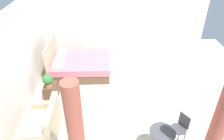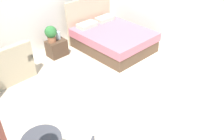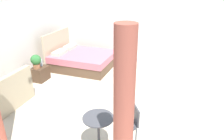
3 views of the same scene
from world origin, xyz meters
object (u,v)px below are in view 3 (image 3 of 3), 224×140
object	(u,v)px
bed	(81,60)
balcony_table	(98,127)
potted_plant	(36,61)
couch	(7,94)
nightstand	(40,74)
cafe_chair_near_window	(131,122)
vase	(41,63)

from	to	relation	value
bed	balcony_table	distance (m)	4.19
potted_plant	balcony_table	size ratio (longest dim) A/B	0.61
couch	nightstand	world-z (taller)	couch
balcony_table	cafe_chair_near_window	world-z (taller)	cafe_chair_near_window
bed	potted_plant	xyz separation A→B (m)	(-1.49, 0.76, 0.38)
vase	balcony_table	bearing A→B (deg)	-127.38
nightstand	balcony_table	world-z (taller)	balcony_table
bed	vase	xyz separation A→B (m)	(-1.27, 0.78, 0.24)
nightstand	cafe_chair_near_window	bearing A→B (deg)	-117.63
couch	vase	world-z (taller)	couch
bed	cafe_chair_near_window	bearing A→B (deg)	-139.50
bed	cafe_chair_near_window	world-z (taller)	bed
bed	couch	world-z (taller)	bed
bed	balcony_table	bearing A→B (deg)	-148.12
potted_plant	vase	world-z (taller)	potted_plant
bed	balcony_table	size ratio (longest dim) A/B	2.93
potted_plant	vase	bearing A→B (deg)	4.26
bed	cafe_chair_near_window	distance (m)	4.24
bed	couch	size ratio (longest dim) A/B	1.73
couch	vase	size ratio (longest dim) A/B	5.88
nightstand	couch	bearing A→B (deg)	-174.07
vase	nightstand	bearing A→B (deg)	-164.58
balcony_table	cafe_chair_near_window	size ratio (longest dim) A/B	0.87
nightstand	cafe_chair_near_window	world-z (taller)	cafe_chair_near_window
nightstand	balcony_table	size ratio (longest dim) A/B	0.70
nightstand	potted_plant	xyz separation A→B (m)	(-0.10, 0.02, 0.47)
potted_plant	balcony_table	bearing A→B (deg)	-124.77
nightstand	vase	distance (m)	0.35
nightstand	cafe_chair_near_window	distance (m)	3.96
potted_plant	cafe_chair_near_window	xyz separation A→B (m)	(-1.73, -3.51, -0.18)
balcony_table	couch	bearing A→B (deg)	77.24
nightstand	vase	bearing A→B (deg)	15.42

